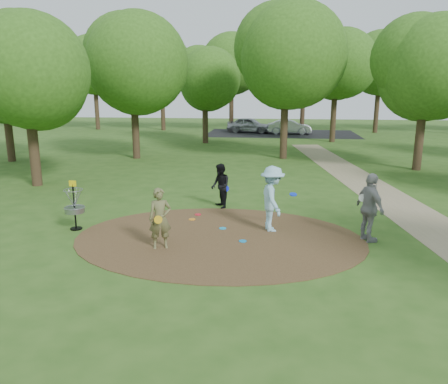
# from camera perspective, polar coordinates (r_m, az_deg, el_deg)

# --- Properties ---
(ground) EXTENTS (100.00, 100.00, 0.00)m
(ground) POSITION_cam_1_polar(r_m,az_deg,el_deg) (12.75, -0.65, -6.07)
(ground) COLOR #2D5119
(ground) RESTS_ON ground
(dirt_clearing) EXTENTS (8.40, 8.40, 0.02)m
(dirt_clearing) POSITION_cam_1_polar(r_m,az_deg,el_deg) (12.75, -0.65, -6.03)
(dirt_clearing) COLOR #47301C
(dirt_clearing) RESTS_ON ground
(footpath) EXTENTS (7.55, 39.89, 0.01)m
(footpath) POSITION_cam_1_polar(r_m,az_deg,el_deg) (15.35, 25.31, -3.96)
(footpath) COLOR #8C7A5B
(footpath) RESTS_ON ground
(parking_lot) EXTENTS (14.00, 8.00, 0.01)m
(parking_lot) POSITION_cam_1_polar(r_m,az_deg,el_deg) (42.13, 7.51, 7.59)
(parking_lot) COLOR black
(parking_lot) RESTS_ON ground
(player_observer_with_disc) EXTENTS (0.71, 0.58, 1.68)m
(player_observer_with_disc) POSITION_cam_1_polar(r_m,az_deg,el_deg) (11.86, -8.35, -3.47)
(player_observer_with_disc) COLOR brown
(player_observer_with_disc) RESTS_ON ground
(player_throwing_with_disc) EXTENTS (1.28, 1.44, 2.00)m
(player_throwing_with_disc) POSITION_cam_1_polar(r_m,az_deg,el_deg) (13.22, 6.32, -0.90)
(player_throwing_with_disc) COLOR #95C9DE
(player_throwing_with_disc) RESTS_ON ground
(player_walking_with_disc) EXTENTS (0.89, 0.97, 1.62)m
(player_walking_with_disc) POSITION_cam_1_polar(r_m,az_deg,el_deg) (15.73, -0.48, 0.79)
(player_walking_with_disc) COLOR black
(player_walking_with_disc) RESTS_ON ground
(player_waiting_with_disc) EXTENTS (0.91, 1.25, 1.97)m
(player_waiting_with_disc) POSITION_cam_1_polar(r_m,az_deg,el_deg) (12.90, 18.52, -1.97)
(player_waiting_with_disc) COLOR gray
(player_waiting_with_disc) RESTS_ON ground
(disc_ground_cyan) EXTENTS (0.22, 0.22, 0.02)m
(disc_ground_cyan) POSITION_cam_1_polar(r_m,az_deg,el_deg) (13.54, -0.17, -4.76)
(disc_ground_cyan) COLOR #1A9FD3
(disc_ground_cyan) RESTS_ON dirt_clearing
(disc_ground_blue) EXTENTS (0.22, 0.22, 0.02)m
(disc_ground_blue) POSITION_cam_1_polar(r_m,az_deg,el_deg) (12.46, 2.46, -6.42)
(disc_ground_blue) COLOR #0B82CA
(disc_ground_blue) RESTS_ON dirt_clearing
(disc_ground_red) EXTENTS (0.22, 0.22, 0.02)m
(disc_ground_red) POSITION_cam_1_polar(r_m,az_deg,el_deg) (15.00, -3.42, -2.95)
(disc_ground_red) COLOR red
(disc_ground_red) RESTS_ON dirt_clearing
(car_left) EXTENTS (4.55, 2.52, 1.46)m
(car_left) POSITION_cam_1_polar(r_m,az_deg,el_deg) (42.65, 3.36, 8.73)
(car_left) COLOR #9C9EA3
(car_left) RESTS_ON ground
(car_right) EXTENTS (4.07, 1.45, 1.34)m
(car_right) POSITION_cam_1_polar(r_m,az_deg,el_deg) (41.62, 8.53, 8.40)
(car_right) COLOR #A1A4A8
(car_right) RESTS_ON ground
(disc_ground_orange) EXTENTS (0.22, 0.22, 0.02)m
(disc_ground_orange) POSITION_cam_1_polar(r_m,az_deg,el_deg) (14.47, -4.19, -3.58)
(disc_ground_orange) COLOR orange
(disc_ground_orange) RESTS_ON dirt_clearing
(disc_golf_basket) EXTENTS (0.63, 0.63, 1.54)m
(disc_golf_basket) POSITION_cam_1_polar(r_m,az_deg,el_deg) (14.06, -19.00, -1.23)
(disc_golf_basket) COLOR black
(disc_golf_basket) RESTS_ON ground
(tree_ring) EXTENTS (37.22, 45.25, 8.98)m
(tree_ring) POSITION_cam_1_polar(r_m,az_deg,el_deg) (21.34, 4.98, 15.80)
(tree_ring) COLOR #332316
(tree_ring) RESTS_ON ground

